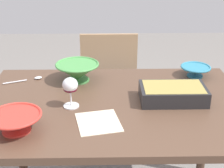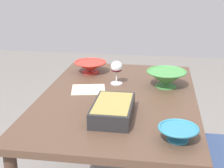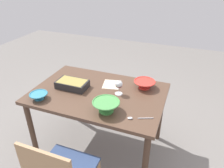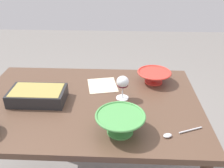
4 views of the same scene
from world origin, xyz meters
The scene contains 7 objects.
dining_table centered at (0.00, 0.00, 0.68)m, with size 1.34×0.89×0.77m.
wine_glass centered at (-0.21, -0.04, 0.87)m, with size 0.08×0.08×0.15m.
casserole_dish centered at (0.29, 0.01, 0.81)m, with size 0.32×0.19×0.08m.
mixing_bowl centered at (-0.20, 0.27, 0.82)m, with size 0.24×0.24×0.10m.
small_bowl centered at (-0.42, -0.25, 0.81)m, with size 0.23×0.23×0.08m.
serving_spoon centered at (-0.47, 0.28, 0.77)m, with size 0.21×0.10×0.01m.
napkin centered at (-0.07, -0.19, 0.77)m, with size 0.18×0.20×0.00m, color beige.
Camera 4 is at (-0.20, 1.21, 1.56)m, focal length 38.99 mm.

